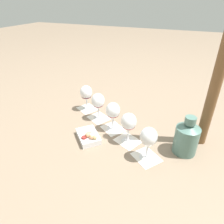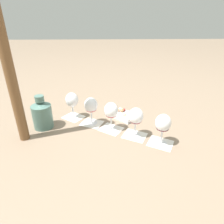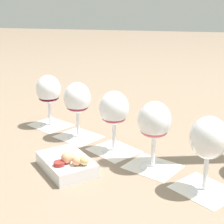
{
  "view_description": "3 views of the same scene",
  "coord_description": "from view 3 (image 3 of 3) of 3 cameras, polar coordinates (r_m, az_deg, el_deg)",
  "views": [
    {
      "loc": [
        -0.37,
        0.85,
        0.65
      ],
      "look_at": [
        -0.0,
        0.0,
        0.11
      ],
      "focal_mm": 32.0,
      "sensor_mm": 36.0,
      "label": 1
    },
    {
      "loc": [
        -0.03,
        -0.96,
        0.6
      ],
      "look_at": [
        -0.0,
        0.0,
        0.11
      ],
      "focal_mm": 32.0,
      "sensor_mm": 36.0,
      "label": 2
    },
    {
      "loc": [
        -0.2,
        0.81,
        0.38
      ],
      "look_at": [
        -0.0,
        0.0,
        0.11
      ],
      "focal_mm": 55.0,
      "sensor_mm": 36.0,
      "label": 3
    }
  ],
  "objects": [
    {
      "name": "tasting_card_3",
      "position": [
        1.01,
        -5.6,
        -4.08
      ],
      "size": [
        0.15,
        0.15,
        0.0
      ],
      "color": "silver",
      "rests_on": "ground_plane"
    },
    {
      "name": "wine_glass_3",
      "position": [
        0.98,
        -5.79,
        1.89
      ],
      "size": [
        0.08,
        0.08,
        0.16
      ],
      "color": "white",
      "rests_on": "tasting_card_3"
    },
    {
      "name": "tasting_card_0",
      "position": [
        0.76,
        15.05,
        -12.38
      ],
      "size": [
        0.16,
        0.15,
        0.0
      ],
      "color": "silver",
      "rests_on": "ground_plane"
    },
    {
      "name": "wine_glass_1",
      "position": [
        0.8,
        7.04,
        -1.92
      ],
      "size": [
        0.08,
        0.08,
        0.16
      ],
      "color": "white",
      "rests_on": "tasting_card_1"
    },
    {
      "name": "tasting_card_2",
      "position": [
        0.92,
        0.34,
        -6.34
      ],
      "size": [
        0.16,
        0.15,
        0.0
      ],
      "color": "silver",
      "rests_on": "ground_plane"
    },
    {
      "name": "wine_glass_0",
      "position": [
        0.72,
        15.75,
        -4.75
      ],
      "size": [
        0.08,
        0.08,
        0.16
      ],
      "color": "white",
      "rests_on": "tasting_card_0"
    },
    {
      "name": "tasting_card_4",
      "position": [
        1.12,
        -10.19,
        -2.12
      ],
      "size": [
        0.15,
        0.15,
        0.0
      ],
      "color": "silver",
      "rests_on": "ground_plane"
    },
    {
      "name": "snack_dish",
      "position": [
        0.82,
        -7.5,
        -8.47
      ],
      "size": [
        0.17,
        0.17,
        0.06
      ],
      "color": "silver",
      "rests_on": "ground_plane"
    },
    {
      "name": "ground_plane",
      "position": [
        0.92,
        0.0,
        -6.42
      ],
      "size": [
        8.0,
        8.0,
        0.0
      ],
      "primitive_type": "plane",
      "color": "#7F6B56"
    },
    {
      "name": "tasting_card_1",
      "position": [
        0.84,
        6.76,
        -9.0
      ],
      "size": [
        0.15,
        0.14,
        0.0
      ],
      "color": "silver",
      "rests_on": "ground_plane"
    },
    {
      "name": "wine_glass_2",
      "position": [
        0.88,
        0.36,
        0.18
      ],
      "size": [
        0.08,
        0.08,
        0.16
      ],
      "color": "white",
      "rests_on": "tasting_card_2"
    },
    {
      "name": "wine_glass_4",
      "position": [
        1.09,
        -10.51,
        3.32
      ],
      "size": [
        0.08,
        0.08,
        0.16
      ],
      "color": "white",
      "rests_on": "tasting_card_4"
    }
  ]
}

